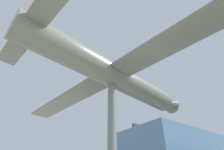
% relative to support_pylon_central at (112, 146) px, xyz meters
% --- Properties ---
extents(support_pylon_central, '(0.50, 0.50, 7.35)m').
position_rel_support_pylon_central_xyz_m(support_pylon_central, '(0.00, 0.00, 0.00)').
color(support_pylon_central, slate).
rests_on(support_pylon_central, ground_plane).
extents(suspended_airplane, '(21.96, 14.58, 2.92)m').
position_rel_support_pylon_central_xyz_m(suspended_airplane, '(-0.03, 0.22, 4.49)').
color(suspended_airplane, slate).
rests_on(suspended_airplane, support_pylon_central).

